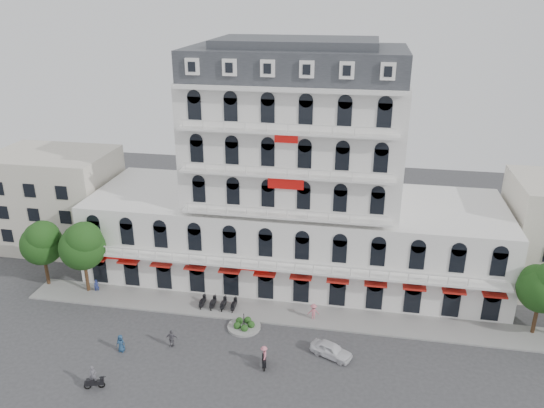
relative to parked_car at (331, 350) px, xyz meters
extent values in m
plane|color=#38383A|center=(-5.55, -3.25, -0.65)|extent=(120.00, 120.00, 0.00)
cube|color=gray|center=(-5.55, 5.75, -0.57)|extent=(53.00, 4.00, 0.16)
cube|color=silver|center=(-5.55, 14.75, 3.85)|extent=(45.00, 14.00, 9.00)
cube|color=silver|center=(-5.55, 14.75, 14.85)|extent=(22.00, 12.00, 13.00)
cube|color=#2D3035|center=(-5.55, 14.75, 22.85)|extent=(21.56, 11.76, 3.00)
cube|color=#2D3035|center=(-5.55, 14.75, 24.75)|extent=(15.84, 8.64, 0.80)
cube|color=red|center=(-5.55, 7.25, 2.85)|extent=(40.50, 1.00, 0.15)
cube|color=#B60E0B|center=(-5.55, 8.63, 12.35)|extent=(3.50, 0.10, 1.40)
cube|color=beige|center=(-35.55, 16.75, 5.35)|extent=(14.00, 10.00, 12.00)
cylinder|color=gray|center=(-8.55, 2.75, -0.53)|extent=(3.20, 3.20, 0.24)
cylinder|color=black|center=(-8.55, 2.75, 0.25)|extent=(0.08, 0.08, 1.40)
sphere|color=#224717|center=(-7.85, 2.75, -0.20)|extent=(0.70, 0.70, 0.70)
sphere|color=#224717|center=(-8.33, 3.42, -0.20)|extent=(0.70, 0.70, 0.70)
sphere|color=#224717|center=(-9.11, 3.17, -0.20)|extent=(0.70, 0.70, 0.70)
sphere|color=#224717|center=(-9.13, 2.35, -0.20)|extent=(0.70, 0.70, 0.70)
sphere|color=#224717|center=(-8.35, 2.08, -0.20)|extent=(0.70, 0.70, 0.70)
cylinder|color=#382314|center=(-31.55, 6.75, 1.11)|extent=(0.36, 0.36, 3.52)
sphere|color=#1D3C13|center=(-31.55, 6.75, 4.31)|extent=(4.48, 4.48, 4.48)
sphere|color=#1D3C13|center=(-31.05, 6.45, 5.35)|extent=(3.52, 3.52, 3.52)
sphere|color=#1D3C13|center=(-31.95, 7.05, 4.95)|extent=(3.20, 3.20, 3.20)
cylinder|color=#382314|center=(-26.55, 6.25, 1.22)|extent=(0.36, 0.36, 3.74)
sphere|color=#1D3C13|center=(-26.55, 6.25, 4.62)|extent=(4.76, 4.76, 4.76)
sphere|color=#1D3C13|center=(-26.05, 5.95, 5.73)|extent=(3.74, 3.74, 3.74)
sphere|color=#1D3C13|center=(-26.95, 6.55, 5.30)|extent=(3.40, 3.40, 3.40)
cylinder|color=#382314|center=(18.45, 6.75, 1.07)|extent=(0.36, 0.36, 3.43)
sphere|color=#1D3C13|center=(18.45, 6.75, 4.19)|extent=(4.37, 4.37, 4.37)
sphere|color=#1D3C13|center=(18.05, 7.05, 4.81)|extent=(3.12, 3.12, 3.12)
imported|color=white|center=(0.00, 0.00, 0.00)|extent=(4.09, 2.94, 1.29)
cube|color=black|center=(-18.62, -7.58, -0.10)|extent=(1.53, 0.82, 0.35)
torus|color=black|center=(-18.10, -7.40, -0.37)|extent=(0.61, 0.31, 0.60)
torus|color=black|center=(-19.14, -7.75, -0.37)|extent=(0.61, 0.31, 0.60)
imported|color=#5A5960|center=(-18.62, -7.58, 0.66)|extent=(0.72, 0.59, 1.71)
cube|color=black|center=(-5.57, -2.42, -0.10)|extent=(0.65, 1.54, 0.35)
torus|color=black|center=(-5.46, -2.96, -0.37)|extent=(0.24, 0.61, 0.60)
torus|color=black|center=(-5.68, -1.89, -0.37)|extent=(0.24, 0.61, 0.60)
imported|color=#D16E7F|center=(-5.57, -2.42, 0.60)|extent=(0.79, 1.13, 1.59)
imported|color=navy|center=(-18.58, -2.69, 0.19)|extent=(0.82, 0.54, 1.68)
imported|color=#5B5960|center=(-14.32, -1.26, 0.25)|extent=(1.08, 0.52, 1.79)
imported|color=#CE6D7A|center=(-2.16, 5.32, 0.23)|extent=(1.22, 0.81, 1.76)
imported|color=navy|center=(-25.55, 6.25, 0.11)|extent=(0.66, 0.58, 1.52)
camera|label=1|loc=(1.76, -38.86, 29.40)|focal=35.00mm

